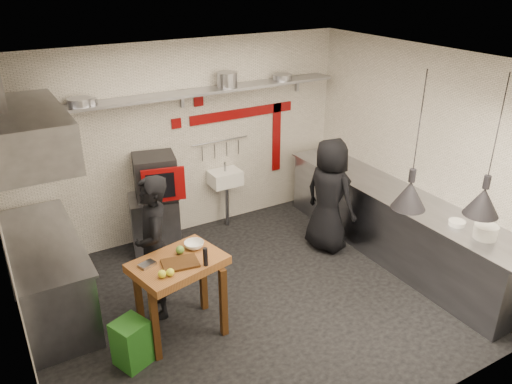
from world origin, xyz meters
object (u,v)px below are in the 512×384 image
oven_stand (155,223)px  green_bin (132,343)px  chef_right (329,195)px  combi_oven (155,176)px  prep_table (181,297)px  chef_left (155,248)px

oven_stand → green_bin: bearing=-103.1°
green_bin → chef_right: bearing=15.4°
oven_stand → combi_oven: (0.07, 0.02, 0.69)m
green_bin → chef_right: chef_right is taller
green_bin → combi_oven: bearing=62.9°
green_bin → prep_table: size_ratio=0.54×
chef_left → oven_stand: bearing=175.1°
chef_left → green_bin: bearing=-25.1°
combi_oven → oven_stand: bearing=-148.3°
oven_stand → chef_right: size_ratio=0.49×
prep_table → combi_oven: bearing=63.6°
combi_oven → green_bin: size_ratio=1.16×
combi_oven → prep_table: size_ratio=0.63×
prep_table → chef_left: size_ratio=0.54×
oven_stand → prep_table: 1.88m
chef_left → chef_right: chef_left is taller
chef_left → chef_right: 2.57m
combi_oven → chef_left: (-0.52, -1.39, -0.24)m
oven_stand → prep_table: (-0.37, -1.84, 0.06)m
combi_oven → green_bin: 2.46m
oven_stand → chef_right: (2.11, -1.18, 0.41)m
combi_oven → green_bin: bearing=-104.4°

